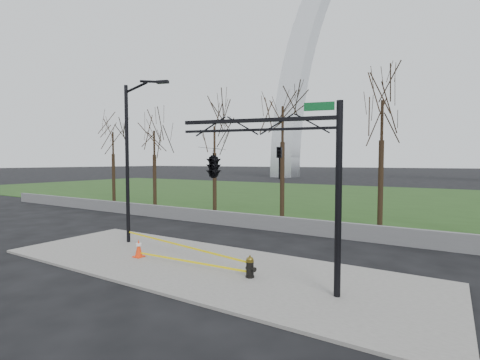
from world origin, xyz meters
The scene contains 11 objects.
ground centered at (0.00, 0.00, 0.00)m, with size 500.00×500.00×0.00m, color black.
sidewalk centered at (0.00, 0.00, 0.05)m, with size 18.00×6.00×0.10m, color slate.
grass_strip centered at (0.00, 30.00, 0.03)m, with size 120.00×40.00×0.06m, color #223F17.
guardrail centered at (0.00, 8.00, 0.45)m, with size 60.00×0.30×0.90m, color #59595B.
gateway_arch centered at (0.00, 75.00, 32.50)m, with size 66.00×6.00×65.00m, color silver, non-canonical shape.
tree_row centered at (1.43, 12.00, 4.35)m, with size 48.86×4.00×8.70m.
fire_hydrant centered at (2.43, -0.32, 0.46)m, with size 0.49×0.32×0.79m.
traffic_cone centered at (-2.94, -0.57, 0.49)m, with size 0.40×0.40×0.77m.
street_light centered at (-5.34, 1.17, 4.69)m, with size 2.32×0.90×8.21m.
traffic_signal_mast centered at (2.40, -1.24, 4.15)m, with size 4.95×2.54×6.00m.
caution_tape centered at (-1.05, 0.06, 0.48)m, with size 7.97×1.68×0.41m.
Camera 1 is at (8.39, -10.70, 4.19)m, focal length 25.76 mm.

